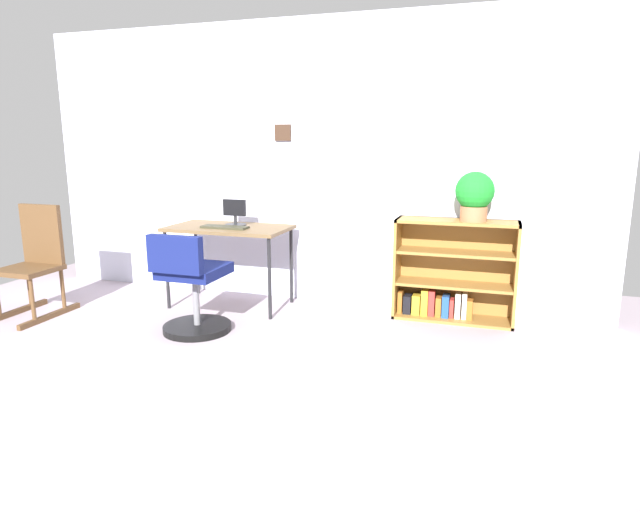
{
  "coord_description": "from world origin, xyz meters",
  "views": [
    {
      "loc": [
        1.62,
        -2.45,
        1.44
      ],
      "look_at": [
        0.42,
        1.27,
        0.6
      ],
      "focal_mm": 30.38,
      "sensor_mm": 36.0,
      "label": 1
    }
  ],
  "objects_px": {
    "desk": "(229,233)",
    "bookshelf_low": "(452,275)",
    "potted_plant_on_shelf": "(475,195)",
    "monitor": "(235,214)",
    "office_chair": "(192,289)",
    "keyboard": "(225,227)",
    "rocking_chair": "(35,260)"
  },
  "relations": [
    {
      "from": "keyboard",
      "to": "office_chair",
      "type": "height_order",
      "value": "office_chair"
    },
    {
      "from": "bookshelf_low",
      "to": "desk",
      "type": "bearing_deg",
      "value": -172.63
    },
    {
      "from": "office_chair",
      "to": "rocking_chair",
      "type": "bearing_deg",
      "value": 179.44
    },
    {
      "from": "desk",
      "to": "bookshelf_low",
      "type": "bearing_deg",
      "value": 7.37
    },
    {
      "from": "monitor",
      "to": "potted_plant_on_shelf",
      "type": "distance_m",
      "value": 2.01
    },
    {
      "from": "bookshelf_low",
      "to": "keyboard",
      "type": "bearing_deg",
      "value": -169.61
    },
    {
      "from": "monitor",
      "to": "rocking_chair",
      "type": "height_order",
      "value": "monitor"
    },
    {
      "from": "monitor",
      "to": "office_chair",
      "type": "distance_m",
      "value": 0.91
    },
    {
      "from": "rocking_chair",
      "to": "potted_plant_on_shelf",
      "type": "xyz_separation_m",
      "value": [
        3.46,
        0.9,
        0.57
      ]
    },
    {
      "from": "keyboard",
      "to": "potted_plant_on_shelf",
      "type": "height_order",
      "value": "potted_plant_on_shelf"
    },
    {
      "from": "desk",
      "to": "monitor",
      "type": "distance_m",
      "value": 0.17
    },
    {
      "from": "keyboard",
      "to": "rocking_chair",
      "type": "bearing_deg",
      "value": -156.95
    },
    {
      "from": "desk",
      "to": "office_chair",
      "type": "bearing_deg",
      "value": -85.7
    },
    {
      "from": "keyboard",
      "to": "rocking_chair",
      "type": "distance_m",
      "value": 1.59
    },
    {
      "from": "desk",
      "to": "monitor",
      "type": "xyz_separation_m",
      "value": [
        0.03,
        0.06,
        0.16
      ]
    },
    {
      "from": "potted_plant_on_shelf",
      "to": "monitor",
      "type": "bearing_deg",
      "value": -176.27
    },
    {
      "from": "bookshelf_low",
      "to": "potted_plant_on_shelf",
      "type": "height_order",
      "value": "potted_plant_on_shelf"
    },
    {
      "from": "keyboard",
      "to": "potted_plant_on_shelf",
      "type": "distance_m",
      "value": 2.06
    },
    {
      "from": "rocking_chair",
      "to": "potted_plant_on_shelf",
      "type": "height_order",
      "value": "potted_plant_on_shelf"
    },
    {
      "from": "office_chair",
      "to": "bookshelf_low",
      "type": "xyz_separation_m",
      "value": [
        1.83,
        0.97,
        0.02
      ]
    },
    {
      "from": "desk",
      "to": "keyboard",
      "type": "xyz_separation_m",
      "value": [
        0.01,
        -0.1,
        0.07
      ]
    },
    {
      "from": "rocking_chair",
      "to": "desk",
      "type": "bearing_deg",
      "value": 26.51
    },
    {
      "from": "monitor",
      "to": "office_chair",
      "type": "height_order",
      "value": "monitor"
    },
    {
      "from": "monitor",
      "to": "potted_plant_on_shelf",
      "type": "bearing_deg",
      "value": 3.73
    },
    {
      "from": "monitor",
      "to": "rocking_chair",
      "type": "xyz_separation_m",
      "value": [
        -1.47,
        -0.77,
        -0.35
      ]
    },
    {
      "from": "desk",
      "to": "rocking_chair",
      "type": "xyz_separation_m",
      "value": [
        -1.43,
        -0.72,
        -0.19
      ]
    },
    {
      "from": "rocking_chair",
      "to": "office_chair",
      "type": "bearing_deg",
      "value": -0.56
    },
    {
      "from": "keyboard",
      "to": "bookshelf_low",
      "type": "distance_m",
      "value": 1.93
    },
    {
      "from": "office_chair",
      "to": "potted_plant_on_shelf",
      "type": "height_order",
      "value": "potted_plant_on_shelf"
    },
    {
      "from": "desk",
      "to": "bookshelf_low",
      "type": "relative_size",
      "value": 1.09
    },
    {
      "from": "rocking_chair",
      "to": "bookshelf_low",
      "type": "xyz_separation_m",
      "value": [
        3.32,
        0.96,
        -0.09
      ]
    },
    {
      "from": "bookshelf_low",
      "to": "potted_plant_on_shelf",
      "type": "distance_m",
      "value": 0.68
    }
  ]
}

